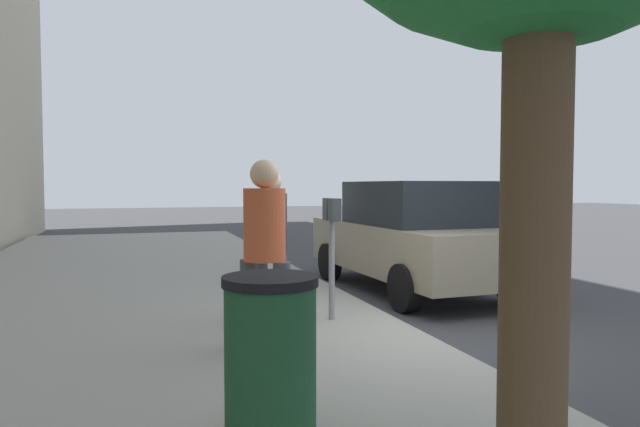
% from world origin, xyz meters
% --- Properties ---
extents(ground_plane, '(80.00, 80.00, 0.00)m').
position_xyz_m(ground_plane, '(0.00, 0.00, 0.00)').
color(ground_plane, '#38383A').
rests_on(ground_plane, ground).
extents(sidewalk_slab, '(28.00, 6.00, 0.15)m').
position_xyz_m(sidewalk_slab, '(0.00, 3.00, 0.07)').
color(sidewalk_slab, gray).
rests_on(sidewalk_slab, ground_plane).
extents(parking_meter, '(0.36, 0.12, 1.41)m').
position_xyz_m(parking_meter, '(0.70, 0.74, 1.17)').
color(parking_meter, gray).
rests_on(parking_meter, sidewalk_slab).
extents(pedestrian_at_meter, '(0.50, 0.38, 1.73)m').
position_xyz_m(pedestrian_at_meter, '(0.62, 1.49, 1.16)').
color(pedestrian_at_meter, '#47474C').
rests_on(pedestrian_at_meter, sidewalk_slab).
extents(pedestrian_bystander, '(0.44, 0.42, 1.80)m').
position_xyz_m(pedestrian_bystander, '(-0.32, 1.76, 1.22)').
color(pedestrian_bystander, '#47474C').
rests_on(pedestrian_bystander, sidewalk_slab).
extents(parked_sedan_near, '(4.46, 2.09, 1.77)m').
position_xyz_m(parked_sedan_near, '(2.77, -1.35, 0.89)').
color(parked_sedan_near, gray).
rests_on(parked_sedan_near, ground_plane).
extents(trash_bin, '(0.59, 0.59, 1.01)m').
position_xyz_m(trash_bin, '(-2.17, 2.12, 0.66)').
color(trash_bin, '#1E4C2D').
rests_on(trash_bin, sidewalk_slab).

